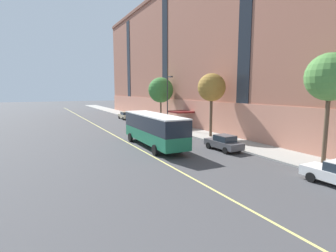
% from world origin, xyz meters
% --- Properties ---
extents(ground_plane, '(260.00, 260.00, 0.00)m').
position_xyz_m(ground_plane, '(0.00, 0.00, 0.00)').
color(ground_plane, '#424244').
extents(sidewalk, '(4.32, 160.00, 0.15)m').
position_xyz_m(sidewalk, '(8.42, 3.00, 0.07)').
color(sidewalk, '#9E9B93').
rests_on(sidewalk, ground).
extents(apartment_facade, '(15.20, 110.00, 24.71)m').
position_xyz_m(apartment_facade, '(16.56, 0.00, 12.34)').
color(apartment_facade, '#A36651').
rests_on(apartment_facade, ground).
extents(city_bus, '(3.06, 11.34, 3.46)m').
position_xyz_m(city_bus, '(-0.56, 1.01, 2.02)').
color(city_bus, '#1E704C').
rests_on(city_bus, ground).
extents(parked_car_champagne_0, '(1.94, 4.73, 1.56)m').
position_xyz_m(parked_car_champagne_0, '(5.15, 28.32, 0.78)').
color(parked_car_champagne_0, '#BCAD89').
rests_on(parked_car_champagne_0, ground).
extents(parked_car_darkgray_1, '(1.95, 4.23, 1.56)m').
position_xyz_m(parked_car_darkgray_1, '(5.00, -3.57, 0.78)').
color(parked_car_darkgray_1, '#4C4C51').
rests_on(parked_car_darkgray_1, ground).
extents(street_tree_near_corner, '(3.58, 3.58, 8.56)m').
position_xyz_m(street_tree_near_corner, '(8.20, -11.65, 6.87)').
color(street_tree_near_corner, brown).
rests_on(street_tree_near_corner, sidewalk).
extents(street_tree_mid_block, '(3.46, 3.46, 7.88)m').
position_xyz_m(street_tree_mid_block, '(8.20, 2.94, 6.24)').
color(street_tree_mid_block, brown).
rests_on(street_tree_mid_block, sidewalk).
extents(street_tree_far_uptown, '(4.35, 4.35, 8.01)m').
position_xyz_m(street_tree_far_uptown, '(8.20, 17.53, 5.97)').
color(street_tree_far_uptown, brown).
rests_on(street_tree_far_uptown, sidewalk).
extents(street_lamp, '(0.36, 1.48, 7.95)m').
position_xyz_m(street_lamp, '(6.86, 12.15, 4.93)').
color(street_lamp, '#2D2D30').
rests_on(street_lamp, sidewalk).
extents(lane_centerline, '(0.16, 140.00, 0.01)m').
position_xyz_m(lane_centerline, '(-2.26, 3.00, 0.00)').
color(lane_centerline, '#E0D66B').
rests_on(lane_centerline, ground).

